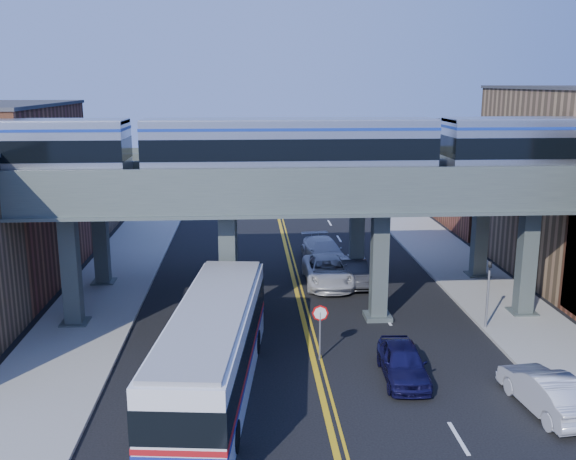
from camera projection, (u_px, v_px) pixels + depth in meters
name	position (u px, v px, depth m)	size (l,w,h in m)	color
ground	(321.00, 390.00, 26.53)	(120.00, 120.00, 0.00)	black
sidewalk_west	(94.00, 311.00, 35.50)	(5.00, 70.00, 0.16)	gray
sidewalk_east	(499.00, 302.00, 36.96)	(5.00, 70.00, 0.16)	gray
building_west_c	(57.00, 187.00, 52.65)	(8.00, 10.00, 8.00)	olive
building_east_b	(575.00, 183.00, 41.90)	(8.00, 14.00, 12.00)	olive
building_east_c	(497.00, 177.00, 54.88)	(8.00, 10.00, 9.00)	brown
elevated_viaduct_near	(304.00, 201.00, 32.84)	(52.00, 3.60, 7.40)	#45504C
elevated_viaduct_far	(294.00, 181.00, 39.65)	(52.00, 3.60, 7.40)	#45504C
transit_train	(290.00, 148.00, 32.18)	(45.21, 2.83, 3.30)	black
stop_sign	(320.00, 323.00, 29.06)	(0.76, 0.09, 2.63)	slate
traffic_signal	(488.00, 287.00, 32.42)	(0.15, 0.18, 4.10)	slate
transit_bus	(213.00, 350.00, 26.02)	(4.49, 13.94, 3.53)	white
car_lane_a	(403.00, 362.00, 27.37)	(1.81, 4.51, 1.54)	#100F37
car_lane_b	(354.00, 273.00, 40.27)	(1.60, 4.58, 1.51)	#2B2B2D
car_lane_c	(328.00, 271.00, 40.21)	(2.82, 6.12, 1.70)	silver
car_lane_d	(324.00, 251.00, 45.04)	(2.35, 5.78, 1.68)	silver
car_parked_curb	(546.00, 391.00, 24.74)	(1.68, 4.82, 1.59)	#BCBCC1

